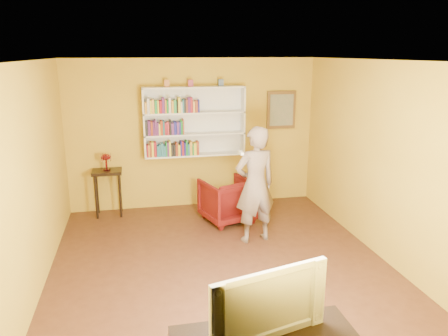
{
  "coord_description": "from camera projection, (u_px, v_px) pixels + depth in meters",
  "views": [
    {
      "loc": [
        -1.06,
        -5.28,
        2.8
      ],
      "look_at": [
        0.2,
        0.75,
        1.15
      ],
      "focal_mm": 35.0,
      "sensor_mm": 36.0,
      "label": 1
    }
  ],
  "objects": [
    {
      "name": "room_shell",
      "position": [
        221.0,
        194.0,
        5.66
      ],
      "size": [
        5.3,
        5.8,
        2.88
      ],
      "color": "#3F2214",
      "rests_on": "ground"
    },
    {
      "name": "bookshelf",
      "position": [
        194.0,
        121.0,
        7.79
      ],
      "size": [
        1.8,
        0.29,
        1.23
      ],
      "color": "silver",
      "rests_on": "room_shell"
    },
    {
      "name": "books_row_lower",
      "position": [
        173.0,
        149.0,
        7.73
      ],
      "size": [
        0.92,
        0.19,
        0.27
      ],
      "color": "maroon",
      "rests_on": "bookshelf"
    },
    {
      "name": "books_row_middle",
      "position": [
        165.0,
        128.0,
        7.61
      ],
      "size": [
        0.66,
        0.19,
        0.27
      ],
      "color": "black",
      "rests_on": "bookshelf"
    },
    {
      "name": "books_row_upper",
      "position": [
        172.0,
        106.0,
        7.54
      ],
      "size": [
        0.94,
        0.19,
        0.27
      ],
      "color": "gold",
      "rests_on": "bookshelf"
    },
    {
      "name": "ornament_left",
      "position": [
        167.0,
        83.0,
        7.47
      ],
      "size": [
        0.09,
        0.09,
        0.12
      ],
      "primitive_type": "cube",
      "color": "#B36833",
      "rests_on": "bookshelf"
    },
    {
      "name": "ornament_centre",
      "position": [
        191.0,
        83.0,
        7.55
      ],
      "size": [
        0.09,
        0.09,
        0.12
      ],
      "primitive_type": "cube",
      "color": "#9D344B",
      "rests_on": "bookshelf"
    },
    {
      "name": "ornament_right",
      "position": [
        221.0,
        83.0,
        7.66
      ],
      "size": [
        0.09,
        0.09,
        0.12
      ],
      "primitive_type": "cube",
      "color": "#445571",
      "rests_on": "bookshelf"
    },
    {
      "name": "framed_painting",
      "position": [
        281.0,
        110.0,
        8.13
      ],
      "size": [
        0.55,
        0.05,
        0.7
      ],
      "color": "#543918",
      "rests_on": "room_shell"
    },
    {
      "name": "console_table",
      "position": [
        107.0,
        178.0,
        7.57
      ],
      "size": [
        0.5,
        0.38,
        0.82
      ],
      "color": "black",
      "rests_on": "ground"
    },
    {
      "name": "ruby_lustre",
      "position": [
        106.0,
        159.0,
        7.48
      ],
      "size": [
        0.18,
        0.18,
        0.29
      ],
      "color": "maroon",
      "rests_on": "console_table"
    },
    {
      "name": "armchair",
      "position": [
        228.0,
        200.0,
        7.39
      ],
      "size": [
        0.98,
        1.0,
        0.73
      ],
      "primitive_type": "imported",
      "rotation": [
        0.0,
        0.0,
        3.43
      ],
      "color": "#450407",
      "rests_on": "ground"
    },
    {
      "name": "person",
      "position": [
        255.0,
        185.0,
        6.48
      ],
      "size": [
        0.71,
        0.54,
        1.77
      ],
      "primitive_type": "imported",
      "rotation": [
        0.0,
        0.0,
        3.33
      ],
      "color": "#6B594E",
      "rests_on": "ground"
    },
    {
      "name": "game_remote",
      "position": [
        241.0,
        153.0,
        5.96
      ],
      "size": [
        0.04,
        0.15,
        0.04
      ],
      "primitive_type": "cube",
      "color": "white",
      "rests_on": "person"
    },
    {
      "name": "television",
      "position": [
        263.0,
        299.0,
        3.56
      ],
      "size": [
        1.05,
        0.4,
        0.61
      ],
      "primitive_type": "imported",
      "rotation": [
        0.0,
        0.0,
        0.26
      ],
      "color": "black",
      "rests_on": "tv_cabinet"
    }
  ]
}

